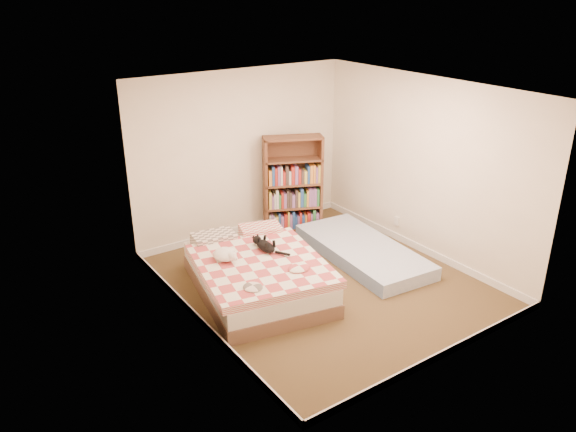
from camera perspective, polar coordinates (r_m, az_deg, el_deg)
room at (r=6.89m, az=3.65°, el=2.03°), size 3.51×4.01×2.51m
bed at (r=7.09m, az=-3.30°, el=-5.78°), size 1.78×2.25×0.54m
bookshelf at (r=8.74m, az=0.39°, el=2.12°), size 1.02×0.65×1.49m
floor_mattress at (r=8.04m, az=7.59°, el=-3.54°), size 1.14×2.21×0.19m
black_cat at (r=7.11m, az=-2.41°, el=-2.97°), size 0.20×0.60×0.14m
white_dog at (r=6.88m, az=-6.31°, el=-3.89°), size 0.38×0.40×0.15m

